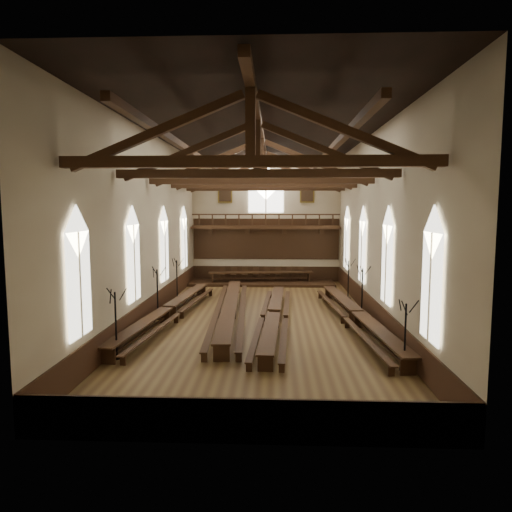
% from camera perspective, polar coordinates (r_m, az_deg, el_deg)
% --- Properties ---
extents(ground, '(26.00, 26.00, 0.00)m').
position_cam_1_polar(ground, '(24.78, 0.60, -7.94)').
color(ground, brown).
rests_on(ground, ground).
extents(room_walls, '(26.00, 26.00, 26.00)m').
position_cam_1_polar(room_walls, '(24.04, 0.61, 7.17)').
color(room_walls, '#BBAF8D').
rests_on(room_walls, ground).
extents(wainscot_band, '(12.00, 26.00, 1.20)m').
position_cam_1_polar(wainscot_band, '(24.64, 0.60, -6.59)').
color(wainscot_band, '#321A0F').
rests_on(wainscot_band, ground).
extents(side_windows, '(11.85, 19.80, 4.50)m').
position_cam_1_polar(side_windows, '(24.15, 0.61, 0.70)').
color(side_windows, white).
rests_on(side_windows, room_walls).
extents(end_window, '(2.80, 0.12, 3.80)m').
position_cam_1_polar(end_window, '(36.95, 1.25, 7.99)').
color(end_window, silver).
rests_on(end_window, room_walls).
extents(minstrels_gallery, '(11.80, 1.24, 3.70)m').
position_cam_1_polar(minstrels_gallery, '(36.75, 1.23, 2.82)').
color(minstrels_gallery, '#391C12').
rests_on(minstrels_gallery, room_walls).
extents(portraits, '(7.75, 0.09, 1.45)m').
position_cam_1_polar(portraits, '(36.95, 1.25, 7.80)').
color(portraits, brown).
rests_on(portraits, room_walls).
extents(roof_trusses, '(11.70, 25.70, 2.80)m').
position_cam_1_polar(roof_trusses, '(24.14, 0.62, 11.34)').
color(roof_trusses, '#391C12').
rests_on(roof_trusses, room_walls).
extents(refectory_row_a, '(2.23, 14.57, 0.76)m').
position_cam_1_polar(refectory_row_a, '(24.90, -10.93, -6.68)').
color(refectory_row_a, '#391C12').
rests_on(refectory_row_a, ground).
extents(refectory_row_b, '(2.04, 15.07, 0.81)m').
position_cam_1_polar(refectory_row_b, '(25.07, -3.30, -6.39)').
color(refectory_row_b, '#391C12').
rests_on(refectory_row_b, ground).
extents(refectory_row_c, '(1.77, 14.26, 0.73)m').
position_cam_1_polar(refectory_row_c, '(23.63, 2.29, -7.32)').
color(refectory_row_c, '#391C12').
rests_on(refectory_row_c, ground).
extents(refectory_row_d, '(2.16, 14.66, 0.77)m').
position_cam_1_polar(refectory_row_d, '(23.98, 12.52, -7.19)').
color(refectory_row_d, '#391C12').
rests_on(refectory_row_d, ground).
extents(dais, '(11.40, 3.03, 0.20)m').
position_cam_1_polar(dais, '(35.93, 0.62, -3.36)').
color(dais, '#321A0F').
rests_on(dais, ground).
extents(high_table, '(8.26, 1.81, 0.77)m').
position_cam_1_polar(high_table, '(35.82, 0.63, -2.17)').
color(high_table, '#391C12').
rests_on(high_table, dais).
extents(high_chairs, '(6.76, 0.47, 1.01)m').
position_cam_1_polar(high_chairs, '(36.62, 0.66, -2.14)').
color(high_chairs, '#391C12').
rests_on(high_chairs, dais).
extents(candelabrum_left_near, '(0.85, 0.83, 2.86)m').
position_cam_1_polar(candelabrum_left_near, '(19.24, -17.07, -9.69)').
color(candelabrum_left_near, black).
rests_on(candelabrum_left_near, ground).
extents(candelabrum_left_mid, '(0.81, 0.88, 2.87)m').
position_cam_1_polar(candelabrum_left_mid, '(25.21, -12.19, -5.80)').
color(candelabrum_left_mid, black).
rests_on(candelabrum_left_mid, ground).
extents(candelabrum_left_far, '(0.77, 0.86, 2.79)m').
position_cam_1_polar(candelabrum_left_far, '(29.87, -9.84, -3.94)').
color(candelabrum_left_far, black).
rests_on(candelabrum_left_far, ground).
extents(candelabrum_right_near, '(0.72, 0.82, 2.67)m').
position_cam_1_polar(candelabrum_right_near, '(18.00, 18.09, -11.02)').
color(candelabrum_right_near, black).
rests_on(candelabrum_right_near, ground).
extents(candelabrum_right_mid, '(0.81, 0.87, 2.86)m').
position_cam_1_polar(candelabrum_right_mid, '(25.89, 13.10, -5.52)').
color(candelabrum_right_mid, black).
rests_on(candelabrum_right_mid, ground).
extents(candelabrum_right_far, '(0.77, 0.82, 2.71)m').
position_cam_1_polar(candelabrum_right_far, '(30.50, 11.45, -3.81)').
color(candelabrum_right_far, black).
rests_on(candelabrum_right_far, ground).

